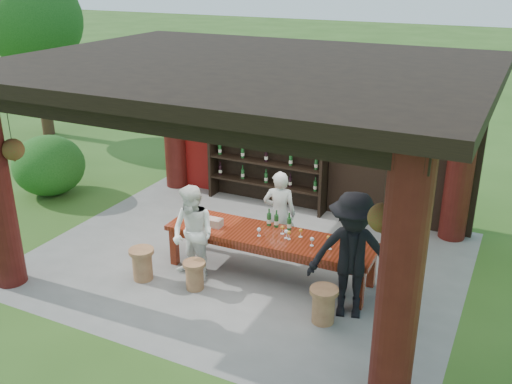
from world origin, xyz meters
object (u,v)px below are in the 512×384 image
at_px(stool_near_right, 323,304).
at_px(guest_man, 352,256).
at_px(guest_woman, 193,234).
at_px(napkin_basket, 214,223).
at_px(wine_shelf, 266,153).
at_px(tasting_table, 270,241).
at_px(stool_near_left, 195,275).
at_px(host, 279,214).
at_px(stool_far_left, 142,263).

distance_m(stool_near_right, guest_man, 0.82).
relative_size(guest_woman, napkin_basket, 6.27).
bearing_deg(wine_shelf, napkin_basket, -82.39).
xyz_separation_m(stool_near_right, napkin_basket, (-2.27, 0.77, 0.53)).
height_order(tasting_table, napkin_basket, napkin_basket).
bearing_deg(stool_near_right, napkin_basket, 161.14).
bearing_deg(tasting_table, wine_shelf, 116.33).
bearing_deg(stool_near_left, tasting_table, 46.64).
xyz_separation_m(wine_shelf, host, (1.21, -2.02, -0.38)).
distance_m(tasting_table, guest_man, 1.69).
relative_size(guest_man, napkin_basket, 7.56).
distance_m(stool_far_left, guest_woman, 1.01).
xyz_separation_m(stool_far_left, guest_woman, (0.75, 0.42, 0.52)).
height_order(wine_shelf, guest_man, wine_shelf).
height_order(guest_woman, napkin_basket, guest_woman).
distance_m(stool_near_left, guest_woman, 0.66).
height_order(stool_near_left, guest_woman, guest_woman).
bearing_deg(stool_near_left, stool_far_left, -172.64).
bearing_deg(host, napkin_basket, 29.89).
relative_size(wine_shelf, stool_far_left, 4.85).
distance_m(wine_shelf, tasting_table, 3.12).
height_order(stool_far_left, guest_woman, guest_woman).
bearing_deg(host, tasting_table, 85.20).
height_order(stool_near_left, stool_far_left, stool_far_left).
xyz_separation_m(host, guest_man, (1.71, -1.28, 0.19)).
height_order(tasting_table, guest_woman, guest_woman).
height_order(stool_near_left, host, host).
height_order(wine_shelf, stool_far_left, wine_shelf).
distance_m(tasting_table, napkin_basket, 1.00).
bearing_deg(tasting_table, guest_woman, -148.98).
xyz_separation_m(wine_shelf, stool_near_right, (2.65, -3.65, -0.88)).
bearing_deg(guest_man, napkin_basket, 155.02).
distance_m(stool_far_left, napkin_basket, 1.38).
relative_size(stool_near_left, host, 0.30).
relative_size(stool_far_left, napkin_basket, 2.12).
distance_m(stool_near_right, napkin_basket, 2.45).
relative_size(wine_shelf, stool_near_left, 5.53).
xyz_separation_m(host, napkin_basket, (-0.83, -0.86, 0.02)).
distance_m(stool_near_right, host, 2.24).
bearing_deg(napkin_basket, wine_shelf, 97.61).
xyz_separation_m(wine_shelf, guest_man, (2.92, -3.30, -0.19)).
bearing_deg(napkin_basket, stool_near_right, -18.86).
relative_size(stool_near_left, stool_far_left, 0.88).
bearing_deg(tasting_table, napkin_basket, -172.50).
height_order(tasting_table, stool_far_left, tasting_table).
xyz_separation_m(stool_near_left, stool_far_left, (-0.94, -0.12, 0.04)).
distance_m(host, guest_man, 2.15).
height_order(guest_woman, guest_man, guest_man).
bearing_deg(guest_man, host, 127.58).
bearing_deg(stool_far_left, host, 46.94).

